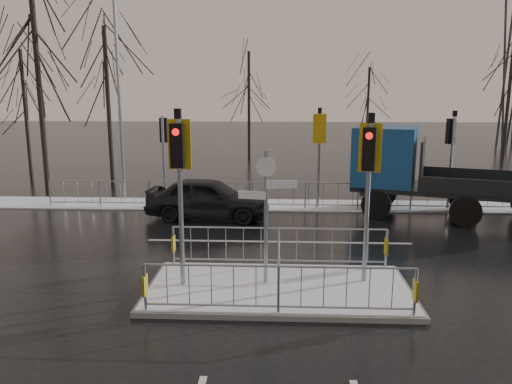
{
  "coord_description": "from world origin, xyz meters",
  "views": [
    {
      "loc": [
        -0.01,
        -10.74,
        4.57
      ],
      "look_at": [
        -0.63,
        2.57,
        1.8
      ],
      "focal_mm": 35.0,
      "sensor_mm": 36.0,
      "label": 1
    }
  ],
  "objects_px": {
    "car_far_lane": "(208,198)",
    "street_lamp_left": "(121,91)",
    "traffic_island": "(278,275)",
    "flatbed_truck": "(412,169)"
  },
  "relations": [
    {
      "from": "car_far_lane",
      "to": "flatbed_truck",
      "type": "bearing_deg",
      "value": -77.9
    },
    {
      "from": "traffic_island",
      "to": "street_lamp_left",
      "type": "height_order",
      "value": "street_lamp_left"
    },
    {
      "from": "traffic_island",
      "to": "car_far_lane",
      "type": "relative_size",
      "value": 1.38
    },
    {
      "from": "car_far_lane",
      "to": "street_lamp_left",
      "type": "bearing_deg",
      "value": 57.51
    },
    {
      "from": "car_far_lane",
      "to": "street_lamp_left",
      "type": "relative_size",
      "value": 0.53
    },
    {
      "from": "car_far_lane",
      "to": "flatbed_truck",
      "type": "distance_m",
      "value": 7.49
    },
    {
      "from": "traffic_island",
      "to": "street_lamp_left",
      "type": "distance_m",
      "value": 12.17
    },
    {
      "from": "flatbed_truck",
      "to": "street_lamp_left",
      "type": "xyz_separation_m",
      "value": [
        -11.27,
        2.08,
        2.78
      ]
    },
    {
      "from": "traffic_island",
      "to": "flatbed_truck",
      "type": "distance_m",
      "value": 8.95
    },
    {
      "from": "car_far_lane",
      "to": "street_lamp_left",
      "type": "height_order",
      "value": "street_lamp_left"
    }
  ]
}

